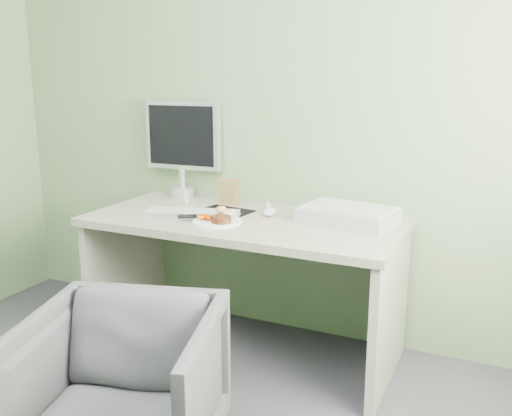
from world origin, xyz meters
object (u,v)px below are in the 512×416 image
at_px(desk_chair, 122,393).
at_px(plate, 217,222).
at_px(desk, 244,252).
at_px(monitor, 183,144).
at_px(scanner, 348,216).

bearing_deg(desk_chair, plate, 79.38).
bearing_deg(plate, desk_chair, -84.39).
bearing_deg(desk, monitor, 150.19).
xyz_separation_m(desk, desk_chair, (0.01, -1.04, -0.23)).
distance_m(scanner, monitor, 1.11).
distance_m(desk, plate, 0.25).
relative_size(desk, plate, 6.49).
xyz_separation_m(plate, scanner, (0.58, 0.28, 0.03)).
height_order(desk, scanner, scanner).
relative_size(scanner, monitor, 0.79).
relative_size(scanner, desk_chair, 0.65).
height_order(plate, scanner, scanner).
height_order(plate, monitor, monitor).
height_order(desk, desk_chair, desk).
bearing_deg(plate, desk, 60.04).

